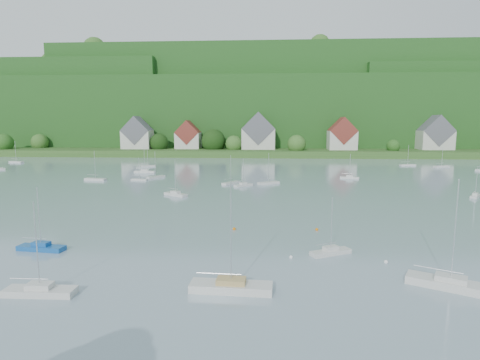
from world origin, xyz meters
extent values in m
cube|color=#2D5620|center=(0.00, 200.00, 1.50)|extent=(600.00, 60.00, 3.00)
cube|color=#154114|center=(0.00, 275.00, 20.00)|extent=(620.00, 160.00, 40.00)
cube|color=#154114|center=(-150.00, 260.00, 24.00)|extent=(200.00, 120.00, 52.00)
cube|color=#154114|center=(10.00, 270.00, 28.00)|extent=(240.00, 130.00, 60.00)
sphere|color=#2F5D22|center=(-108.08, 191.48, 5.80)|extent=(8.61, 8.61, 8.61)
sphere|color=#224815|center=(-119.76, 180.47, 5.94)|extent=(9.03, 9.03, 9.03)
sphere|color=#2F5D22|center=(-6.80, 183.88, 5.66)|extent=(8.19, 8.19, 8.19)
sphere|color=#2F5D22|center=(-51.96, 186.07, 5.11)|extent=(6.49, 6.49, 6.49)
sphere|color=#2F5D22|center=(46.85, 192.08, 6.95)|extent=(12.16, 12.16, 12.16)
sphere|color=#2F5D22|center=(22.99, 179.93, 5.84)|extent=(8.73, 8.73, 8.73)
sphere|color=black|center=(-43.87, 185.86, 6.03)|extent=(9.32, 9.32, 9.32)
sphere|color=#224815|center=(67.84, 181.69, 5.03)|extent=(6.24, 6.24, 6.24)
sphere|color=black|center=(89.43, 194.54, 5.65)|extent=(8.16, 8.16, 8.16)
sphere|color=black|center=(-17.00, 186.36, 6.87)|extent=(11.92, 11.92, 11.92)
sphere|color=#2F5D22|center=(-119.71, 228.54, 51.84)|extent=(10.52, 10.52, 10.52)
sphere|color=#224815|center=(-84.27, 263.14, 51.80)|extent=(10.29, 10.29, 10.29)
sphere|color=black|center=(-68.16, 251.39, 51.26)|extent=(7.18, 7.18, 7.18)
sphere|color=#224815|center=(39.50, 255.03, 60.25)|extent=(12.83, 12.83, 12.83)
sphere|color=#2F5D22|center=(-39.93, 242.18, 59.43)|extent=(8.18, 8.18, 8.18)
sphere|color=#224815|center=(1.11, 279.65, 60.23)|extent=(12.73, 12.73, 12.73)
sphere|color=#224815|center=(83.40, 244.53, 60.01)|extent=(11.50, 11.50, 11.50)
sphere|color=#224815|center=(60.71, 274.89, 60.56)|extent=(14.65, 14.65, 14.65)
sphere|color=#2F5D22|center=(39.25, 231.29, 60.09)|extent=(11.95, 11.95, 11.95)
sphere|color=#224815|center=(119.44, 238.58, 59.71)|extent=(9.76, 9.76, 9.76)
sphere|color=#2F5D22|center=(-47.14, 274.29, 59.24)|extent=(7.07, 7.07, 7.07)
sphere|color=black|center=(-3.47, 243.31, 59.44)|extent=(8.21, 8.21, 8.21)
sphere|color=#2F5D22|center=(-22.82, 267.10, 60.14)|extent=(12.24, 12.24, 12.24)
sphere|color=#2F5D22|center=(114.51, 242.98, 59.58)|extent=(9.00, 9.00, 9.00)
sphere|color=#2F5D22|center=(-95.50, 235.90, 60.39)|extent=(13.65, 13.65, 13.65)
sphere|color=#224815|center=(101.03, 257.97, 59.41)|extent=(8.03, 8.03, 8.03)
sphere|color=#2F5D22|center=(100.48, 258.36, 48.62)|extent=(14.97, 14.97, 14.97)
sphere|color=#224815|center=(78.67, 255.82, 47.71)|extent=(9.78, 9.78, 9.78)
sphere|color=#224815|center=(119.68, 254.71, 48.10)|extent=(12.02, 12.02, 12.02)
sphere|color=#224815|center=(122.43, 222.73, 48.21)|extent=(12.65, 12.65, 12.65)
sphere|color=#2F5D22|center=(99.14, 247.22, 47.66)|extent=(9.48, 9.48, 9.48)
sphere|color=#224815|center=(-39.98, 262.14, 42.10)|extent=(12.01, 12.01, 12.01)
sphere|color=black|center=(118.67, 252.35, 42.64)|extent=(15.08, 15.08, 15.08)
sphere|color=#2F5D22|center=(108.41, 268.02, 42.80)|extent=(15.99, 15.99, 15.99)
sphere|color=black|center=(-3.70, 272.21, 42.75)|extent=(15.72, 15.72, 15.72)
sphere|color=#224815|center=(10.88, 267.92, 41.84)|extent=(10.54, 10.54, 10.54)
sphere|color=#224815|center=(-193.30, 298.62, 41.43)|extent=(8.18, 8.18, 8.18)
sphere|color=black|center=(-175.91, 289.59, 41.53)|extent=(8.74, 8.74, 8.74)
cube|color=beige|center=(-55.00, 187.00, 7.50)|extent=(14.00, 10.00, 9.00)
cube|color=#56565E|center=(-55.00, 187.00, 12.00)|extent=(14.00, 10.40, 14.00)
cube|color=beige|center=(-30.00, 189.00, 7.00)|extent=(12.00, 9.00, 8.00)
cube|color=maroon|center=(-30.00, 189.00, 11.00)|extent=(12.00, 9.36, 12.00)
cube|color=beige|center=(5.00, 188.00, 8.00)|extent=(16.00, 11.00, 10.00)
cube|color=#56565E|center=(5.00, 188.00, 13.00)|extent=(16.00, 11.44, 16.00)
cube|color=beige|center=(45.00, 186.00, 7.50)|extent=(13.00, 10.00, 9.00)
cube|color=maroon|center=(45.00, 186.00, 12.00)|extent=(13.00, 10.40, 13.00)
cube|color=beige|center=(90.00, 190.00, 7.50)|extent=(15.00, 10.00, 9.00)
cube|color=#56565E|center=(90.00, 190.00, 12.00)|extent=(15.00, 10.40, 15.00)
cube|color=silver|center=(-12.51, 28.09, 0.32)|extent=(6.49, 1.89, 0.65)
cube|color=silver|center=(-12.51, 28.09, 0.90)|extent=(2.28, 1.29, 0.50)
cylinder|color=silver|center=(-12.51, 28.09, 4.69)|extent=(0.10, 0.10, 8.09)
cylinder|color=silver|center=(-13.48, 28.08, 1.55)|extent=(3.56, 0.12, 0.08)
cube|color=#16509A|center=(-19.61, 40.45, 0.29)|extent=(6.03, 2.29, 0.59)
cube|color=#16509A|center=(-19.61, 40.45, 0.84)|extent=(2.18, 1.38, 0.50)
cylinder|color=silver|center=(-19.61, 40.45, 4.27)|extent=(0.10, 0.10, 7.36)
cylinder|color=silver|center=(-20.48, 40.55, 1.49)|extent=(3.23, 0.44, 0.08)
cube|color=silver|center=(4.94, 29.98, 0.39)|extent=(7.84, 2.56, 0.77)
cube|color=tan|center=(4.94, 29.98, 1.02)|extent=(2.78, 1.65, 0.50)
cylinder|color=silver|center=(4.94, 29.98, 5.61)|extent=(0.10, 0.10, 9.67)
cylinder|color=silver|center=(3.78, 30.04, 1.67)|extent=(4.25, 0.30, 0.08)
cube|color=silver|center=(16.02, 41.13, 0.26)|extent=(5.28, 3.67, 0.52)
cube|color=silver|center=(16.02, 41.13, 0.77)|extent=(2.08, 1.74, 0.50)
cylinder|color=silver|center=(16.02, 41.13, 3.76)|extent=(0.10, 0.10, 6.48)
cylinder|color=silver|center=(15.32, 40.77, 1.42)|extent=(2.57, 1.38, 0.08)
cube|color=silver|center=(25.79, 31.87, 0.39)|extent=(7.93, 5.65, 0.78)
cube|color=silver|center=(25.79, 31.87, 1.03)|extent=(3.14, 2.65, 0.50)
cylinder|color=silver|center=(25.79, 31.87, 5.68)|extent=(0.10, 0.10, 9.79)
cylinder|color=silver|center=(24.76, 32.43, 1.68)|extent=(3.83, 2.11, 0.08)
sphere|color=white|center=(11.17, 39.46, 0.00)|extent=(0.44, 0.44, 0.44)
sphere|color=orange|center=(15.75, 51.76, 0.00)|extent=(0.46, 0.46, 0.46)
sphere|color=orange|center=(3.59, 51.27, 0.00)|extent=(0.48, 0.48, 0.48)
sphere|color=white|center=(21.75, 38.51, 0.00)|extent=(0.44, 0.44, 0.44)
cube|color=silver|center=(9.09, 95.59, 0.30)|extent=(5.92, 4.53, 0.59)
cylinder|color=silver|center=(9.09, 95.59, 4.30)|extent=(0.10, 0.10, 7.42)
cylinder|color=silver|center=(8.34, 95.13, 1.49)|extent=(2.82, 1.78, 0.08)
cube|color=silver|center=(-29.84, 116.18, 0.32)|extent=(6.50, 1.98, 0.65)
cube|color=silver|center=(-29.84, 116.18, 0.90)|extent=(2.29, 1.32, 0.50)
cylinder|color=silver|center=(-29.84, 116.18, 4.68)|extent=(0.10, 0.10, 8.06)
cylinder|color=silver|center=(-30.80, 116.16, 1.55)|extent=(3.55, 0.18, 0.08)
cube|color=silver|center=(71.00, 137.87, 0.31)|extent=(6.32, 3.93, 0.61)
cylinder|color=silver|center=(71.00, 137.87, 4.45)|extent=(0.10, 0.10, 7.67)
cylinder|color=silver|center=(70.15, 137.52, 1.51)|extent=(3.15, 1.36, 0.08)
cube|color=silver|center=(52.93, 80.23, 0.23)|extent=(3.83, 4.56, 0.47)
cube|color=silver|center=(52.93, 80.23, 0.72)|extent=(1.71, 1.87, 0.50)
cylinder|color=silver|center=(52.93, 80.23, 3.40)|extent=(0.10, 0.10, 5.86)
cylinder|color=silver|center=(52.52, 79.66, 1.37)|extent=(1.59, 2.13, 0.08)
cube|color=silver|center=(-26.26, 99.74, 0.23)|extent=(4.79, 2.01, 0.46)
cylinder|color=silver|center=(-26.26, 99.74, 3.37)|extent=(0.10, 0.10, 5.81)
cylinder|color=silver|center=(-26.95, 99.85, 1.36)|extent=(2.54, 0.48, 0.08)
cube|color=silver|center=(-0.64, 94.99, 0.28)|extent=(4.55, 5.43, 0.56)
cylinder|color=silver|center=(-0.64, 94.99, 4.05)|extent=(0.10, 0.10, 6.98)
cylinder|color=silver|center=(-1.13, 94.32, 1.46)|extent=(1.87, 2.53, 0.08)
cube|color=silver|center=(2.79, 91.69, 0.26)|extent=(4.77, 4.50, 0.51)
cube|color=silver|center=(2.79, 91.69, 0.76)|extent=(2.01, 1.95, 0.50)
cylinder|color=silver|center=(2.79, 91.69, 3.72)|extent=(0.10, 0.10, 6.41)
cylinder|color=silver|center=(2.22, 91.17, 1.41)|extent=(2.15, 1.95, 0.08)
cube|color=silver|center=(-38.42, 99.24, 0.31)|extent=(6.32, 2.77, 0.61)
cylinder|color=silver|center=(-38.42, 99.24, 4.43)|extent=(0.10, 0.10, 7.64)
cylinder|color=silver|center=(-39.32, 99.40, 1.51)|extent=(3.32, 0.67, 0.08)
cube|color=silver|center=(-11.20, 77.81, 0.29)|extent=(5.76, 4.66, 0.59)
cube|color=silver|center=(-11.20, 77.81, 0.84)|extent=(2.34, 2.10, 0.50)
cylinder|color=silver|center=(-11.20, 77.81, 4.24)|extent=(0.10, 0.10, 7.32)
cylinder|color=silver|center=(-11.92, 78.31, 1.49)|extent=(2.70, 1.88, 0.08)
cube|color=silver|center=(60.83, 142.56, 0.28)|extent=(5.87, 2.45, 0.57)
cylinder|color=silver|center=(60.83, 142.56, 4.13)|extent=(0.10, 0.10, 7.12)
cylinder|color=silver|center=(59.99, 142.42, 1.47)|extent=(3.11, 0.56, 0.08)
cube|color=silver|center=(32.18, 107.02, 0.26)|extent=(5.38, 2.52, 0.52)
cube|color=silver|center=(32.18, 107.02, 0.77)|extent=(1.99, 1.38, 0.50)
cylinder|color=silver|center=(32.18, 107.02, 3.76)|extent=(0.10, 0.10, 6.48)
cylinder|color=silver|center=(31.42, 107.19, 1.42)|extent=(2.80, 0.69, 0.08)
cube|color=silver|center=(-90.32, 144.17, 0.32)|extent=(6.56, 3.45, 0.63)
cylinder|color=silver|center=(-90.32, 144.17, 4.58)|extent=(0.10, 0.10, 7.90)
cylinder|color=silver|center=(-91.23, 144.43, 1.53)|extent=(3.36, 1.04, 0.08)
cube|color=silver|center=(-23.17, 104.86, 0.28)|extent=(4.71, 5.48, 0.57)
cylinder|color=silver|center=(-23.17, 104.86, 4.12)|extent=(0.10, 0.10, 7.10)
cylinder|color=silver|center=(-23.68, 104.18, 1.47)|extent=(1.96, 2.53, 0.08)
cube|color=silver|center=(-33.89, 133.09, 0.27)|extent=(5.38, 4.00, 0.54)
cylinder|color=silver|center=(-33.89, 133.09, 3.89)|extent=(0.10, 0.10, 6.70)
cylinder|color=silver|center=(-34.58, 132.69, 1.44)|extent=(2.58, 1.56, 0.08)
camera|label=1|loc=(7.93, -4.80, 15.66)|focal=29.33mm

